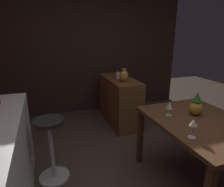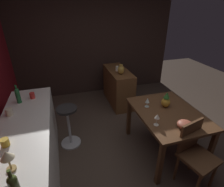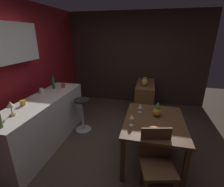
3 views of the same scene
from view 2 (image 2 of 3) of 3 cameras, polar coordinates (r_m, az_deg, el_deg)
ground_plane at (r=3.05m, az=8.16°, el=-18.97°), size 9.00×9.00×0.00m
wall_side_right at (r=4.57m, az=-8.11°, el=15.73°), size 0.10×4.40×2.60m
dining_table at (r=2.83m, az=17.40°, el=-7.20°), size 1.17×0.90×0.74m
kitchen_counter at (r=2.62m, az=-24.73°, el=-17.52°), size 2.10×0.60×0.90m
sideboard_cabinet at (r=4.22m, az=1.96°, el=2.24°), size 1.10×0.44×0.82m
chair_near_window at (r=2.59m, az=25.07°, el=-16.80°), size 0.48×0.48×0.90m
bar_stool at (r=3.05m, az=-13.74°, el=-9.98°), size 0.34×0.34×0.72m
wine_glass_left at (r=2.39m, az=14.38°, el=-7.34°), size 0.07×0.07×0.17m
wine_glass_right at (r=2.78m, az=11.35°, el=-2.28°), size 0.07×0.07×0.15m
pineapple_centerpiece at (r=2.85m, az=17.00°, el=-2.22°), size 0.13×0.13×0.25m
fruit_bowl at (r=2.50m, az=22.53°, el=-9.29°), size 0.20×0.20×0.10m
wine_bottle_olive at (r=1.56m, az=-28.91°, el=-24.89°), size 0.07×0.07×0.30m
wine_bottle_green at (r=2.84m, az=-28.12°, el=-0.38°), size 0.06×0.06×0.28m
cup_cream at (r=2.62m, az=-30.23°, el=-5.14°), size 0.12×0.08×0.10m
cup_mustard at (r=2.13m, az=-31.24°, el=-13.30°), size 0.12×0.08×0.08m
cup_red at (r=2.92m, az=-24.32°, el=-0.60°), size 0.11×0.07×0.09m
counter_lamp at (r=1.78m, az=-30.72°, el=-17.16°), size 0.11×0.11×0.21m
pillar_candle_tall at (r=4.01m, az=1.60°, el=8.09°), size 0.06×0.06×0.14m
vase_brass at (r=3.81m, az=2.90°, el=7.68°), size 0.14×0.14×0.21m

